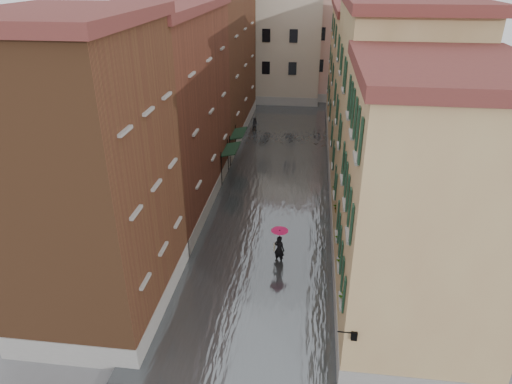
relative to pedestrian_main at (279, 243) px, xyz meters
The scene contains 16 objects.
ground 2.90m from the pedestrian_main, 113.48° to the right, with size 120.00×120.00×0.00m, color #5F5F62.
floodwater 10.72m from the pedestrian_main, 95.61° to the left, with size 10.00×60.00×0.20m, color #4D5155.
building_left_near 10.56m from the pedestrian_main, 151.33° to the right, with size 6.00×8.00×13.00m, color brown.
building_left_mid 11.54m from the pedestrian_main, 140.60° to the left, with size 6.00×14.00×12.50m, color #5A2B1C.
building_left_far 23.76m from the pedestrian_main, 110.41° to the left, with size 6.00×16.00×14.00m, color brown.
building_right_near 8.67m from the pedestrian_main, 36.42° to the right, with size 6.00×8.00×11.50m, color #A98057.
building_right_mid 10.33m from the pedestrian_main, 47.94° to the left, with size 6.00×14.00×13.00m, color tan.
building_right_far 22.86m from the pedestrian_main, 74.58° to the left, with size 6.00×16.00×11.50m, color #A98057.
building_end_cream 36.21m from the pedestrian_main, 96.47° to the left, with size 12.00×9.00×13.00m, color #AFA28B.
building_end_pink 38.23m from the pedestrian_main, 82.49° to the left, with size 10.00×9.00×12.00m, color tan.
awning_near 11.47m from the pedestrian_main, 113.40° to the left, with size 1.09×2.77×2.80m.
awning_far 14.85m from the pedestrian_main, 107.82° to the left, with size 1.09×2.82×2.80m.
wall_lantern 9.19m from the pedestrian_main, 68.60° to the right, with size 0.71×0.22×0.35m.
window_planters 4.24m from the pedestrian_main, 30.71° to the right, with size 0.59×10.68×0.84m.
pedestrian_main is the anchor object (origin of this frame).
pedestrian_far 22.25m from the pedestrian_main, 100.62° to the left, with size 0.73×0.57×1.51m, color black.
Camera 1 is at (2.39, -18.68, 14.89)m, focal length 32.00 mm.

